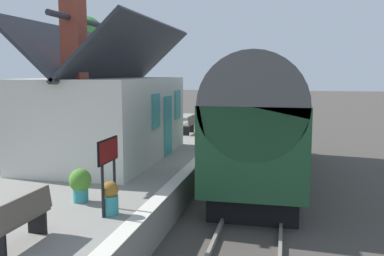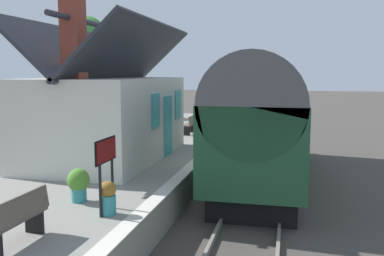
% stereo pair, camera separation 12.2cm
% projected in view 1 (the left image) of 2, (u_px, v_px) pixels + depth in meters
% --- Properties ---
extents(ground_plane, '(160.00, 160.00, 0.00)m').
position_uv_depth(ground_plane, '(232.00, 187.00, 14.11)').
color(ground_plane, '#423D38').
extents(platform, '(32.00, 5.29, 0.88)m').
position_uv_depth(platform, '(129.00, 169.00, 14.83)').
color(platform, gray).
rests_on(platform, ground).
extents(platform_edge_coping, '(32.00, 0.36, 0.02)m').
position_uv_depth(platform_edge_coping, '(198.00, 160.00, 14.25)').
color(platform_edge_coping, beige).
rests_on(platform_edge_coping, platform).
extents(rail_near, '(52.00, 0.08, 0.14)m').
position_uv_depth(rail_near, '(282.00, 188.00, 13.75)').
color(rail_near, gray).
rests_on(rail_near, ground).
extents(rail_far, '(52.00, 0.08, 0.14)m').
position_uv_depth(rail_far, '(238.00, 186.00, 14.06)').
color(rail_far, gray).
rests_on(rail_far, ground).
extents(train, '(10.81, 2.73, 4.32)m').
position_uv_depth(train, '(263.00, 117.00, 15.02)').
color(train, black).
rests_on(train, ground).
extents(station_building, '(7.08, 3.89, 5.86)m').
position_uv_depth(station_building, '(108.00, 114.00, 14.37)').
color(station_building, silver).
rests_on(station_building, platform).
extents(bench_near_building, '(1.41, 0.45, 0.88)m').
position_uv_depth(bench_near_building, '(20.00, 219.00, 7.11)').
color(bench_near_building, brown).
rests_on(bench_near_building, platform).
extents(bench_mid_platform, '(1.40, 0.44, 0.88)m').
position_uv_depth(bench_mid_platform, '(201.00, 119.00, 22.32)').
color(bench_mid_platform, brown).
rests_on(bench_mid_platform, platform).
extents(bench_platform_end, '(1.40, 0.45, 0.88)m').
position_uv_depth(bench_platform_end, '(189.00, 124.00, 20.27)').
color(bench_platform_end, brown).
rests_on(bench_platform_end, platform).
extents(planter_by_door, '(0.50, 0.50, 0.77)m').
position_uv_depth(planter_by_door, '(80.00, 183.00, 9.55)').
color(planter_by_door, teal).
rests_on(planter_by_door, platform).
extents(planter_edge_far, '(1.05, 0.32, 0.65)m').
position_uv_depth(planter_edge_far, '(130.00, 129.00, 19.56)').
color(planter_edge_far, teal).
rests_on(planter_edge_far, platform).
extents(planter_bench_right, '(0.35, 0.35, 0.71)m').
position_uv_depth(planter_bench_right, '(110.00, 198.00, 8.68)').
color(planter_bench_right, teal).
rests_on(planter_bench_right, platform).
extents(station_sign_board, '(0.96, 0.06, 1.57)m').
position_uv_depth(station_sign_board, '(108.00, 157.00, 8.70)').
color(station_sign_board, black).
rests_on(station_sign_board, platform).
extents(tree_far_right, '(3.19, 3.17, 7.57)m').
position_uv_depth(tree_far_right, '(85.00, 47.00, 28.37)').
color(tree_far_right, '#4C3828').
rests_on(tree_far_right, ground).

